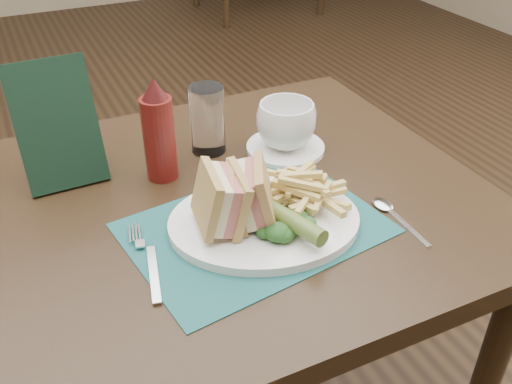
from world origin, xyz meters
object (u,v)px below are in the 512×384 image
Objects in this scene: table_main at (225,348)px; plate at (264,222)px; sandwich_half_a at (207,202)px; drinking_glass at (208,120)px; placemat at (255,228)px; sandwich_half_b at (237,194)px; coffee_cup at (286,125)px; check_presenter at (57,125)px; ketchup_bottle at (158,130)px; saucer at (285,148)px.

table_main is 0.40m from plate.
sandwich_half_a is 0.27m from drinking_glass.
placemat is 2.95× the size of drinking_glass.
sandwich_half_b is 0.26m from coffee_cup.
check_presenter is (-0.16, 0.26, 0.04)m from sandwich_half_a.
sandwich_half_b is 0.51× the size of ketchup_bottle.
plate is (0.03, -0.11, 0.38)m from table_main.
placemat is at bearing 0.68° from sandwich_half_a.
drinking_glass reaches higher than sandwich_half_a.
saucer is at bearing -2.59° from ketchup_bottle.
placemat is at bearing -170.89° from plate.
sandwich_half_b is (0.05, 0.00, -0.00)m from sandwich_half_a.
ketchup_bottle is at bearing 129.91° from plate.
sandwich_half_a is 0.45× the size of check_presenter.
drinking_glass is at bearing -4.08° from check_presenter.
sandwich_half_b is at bearing -134.17° from saucer.
plate is 0.39m from check_presenter.
check_presenter is (-0.25, 0.27, 0.10)m from plate.
drinking_glass is at bearing 154.78° from saucer.
placemat is 3.43× the size of coffee_cup.
drinking_glass is at bearing 84.31° from placemat.
table_main is 4.84× the size of ketchup_bottle.
sandwich_half_b reaches higher than saucer.
table_main is 6.00× the size of saucer.
coffee_cup is 0.86× the size of drinking_glass.
plate is at bearing -125.53° from saucer.
saucer is 0.16m from drinking_glass.
coffee_cup reaches higher than plate.
sandwich_half_a is 0.30m from coffee_cup.
check_presenter reaches higher than coffee_cup.
placemat is at bearing -0.47° from sandwich_half_b.
sandwich_half_a is 0.53× the size of ketchup_bottle.
drinking_glass is (0.05, 0.25, -0.00)m from sandwich_half_b.
check_presenter reaches higher than drinking_glass.
plate is 2.00× the size of saucer.
plate is 3.06× the size of sandwich_half_a.
ketchup_bottle reaches higher than sandwich_half_a.
sandwich_half_b is at bearing 155.21° from placemat.
plate is 2.31× the size of drinking_glass.
plate is at bearing 6.45° from sandwich_half_b.
ketchup_bottle is (-0.24, 0.01, 0.09)m from saucer.
ketchup_bottle is (-0.11, -0.05, 0.03)m from drinking_glass.
coffee_cup is at bearing 47.25° from sandwich_half_a.
saucer is at bearing 27.88° from table_main.
drinking_glass reaches higher than saucer.
sandwich_half_b is 0.27m from saucer.
drinking_glass is 0.59× the size of check_presenter.
check_presenter is at bearing 147.85° from plate.
sandwich_half_b is at bearing -101.27° from drinking_glass.
coffee_cup is at bearing 69.65° from plate.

